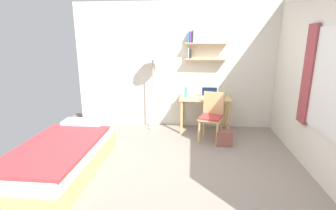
{
  "coord_description": "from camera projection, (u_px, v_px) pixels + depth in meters",
  "views": [
    {
      "loc": [
        0.28,
        -3.28,
        1.87
      ],
      "look_at": [
        -0.08,
        0.51,
        0.85
      ],
      "focal_mm": 26.65,
      "sensor_mm": 36.0,
      "label": 1
    }
  ],
  "objects": [
    {
      "name": "ground_plane",
      "position": [
        170.0,
        170.0,
        3.66
      ],
      "size": [
        5.28,
        5.28,
        0.0
      ],
      "primitive_type": "plane",
      "color": "gray"
    },
    {
      "name": "book_stack",
      "position": [
        220.0,
        96.0,
        5.08
      ],
      "size": [
        0.18,
        0.23,
        0.05
      ],
      "color": "#3384C6",
      "rests_on": "desk"
    },
    {
      "name": "standing_lamp",
      "position": [
        153.0,
        58.0,
        4.97
      ],
      "size": [
        0.4,
        0.4,
        1.7
      ],
      "color": "#B2A893",
      "rests_on": "ground_plane"
    },
    {
      "name": "bed",
      "position": [
        62.0,
        157.0,
        3.53
      ],
      "size": [
        0.97,
        1.98,
        0.54
      ],
      "color": "tan",
      "rests_on": "ground_plane"
    },
    {
      "name": "desk_chair",
      "position": [
        212.0,
        115.0,
        4.61
      ],
      "size": [
        0.51,
        0.51,
        0.91
      ],
      "color": "tan",
      "rests_on": "ground_plane"
    },
    {
      "name": "wall_right",
      "position": [
        329.0,
        85.0,
        3.15
      ],
      "size": [
        0.1,
        4.4,
        2.6
      ],
      "color": "silver",
      "rests_on": "ground_plane"
    },
    {
      "name": "water_bottle",
      "position": [
        186.0,
        92.0,
        5.01
      ],
      "size": [
        0.07,
        0.07,
        0.21
      ],
      "primitive_type": "cylinder",
      "color": "#4C99DB",
      "rests_on": "desk"
    },
    {
      "name": "laptop",
      "position": [
        209.0,
        95.0,
        5.04
      ],
      "size": [
        0.34,
        0.22,
        0.21
      ],
      "color": "#B7BABF",
      "rests_on": "desk"
    },
    {
      "name": "desk",
      "position": [
        205.0,
        103.0,
        5.09
      ],
      "size": [
        1.02,
        0.59,
        0.71
      ],
      "color": "tan",
      "rests_on": "ground_plane"
    },
    {
      "name": "wall_back",
      "position": [
        179.0,
        66.0,
        5.27
      ],
      "size": [
        4.4,
        0.27,
        2.6
      ],
      "color": "silver",
      "rests_on": "ground_plane"
    },
    {
      "name": "handbag",
      "position": [
        224.0,
        138.0,
        4.45
      ],
      "size": [
        0.28,
        0.13,
        0.43
      ],
      "color": "#99564C",
      "rests_on": "ground_plane"
    }
  ]
}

